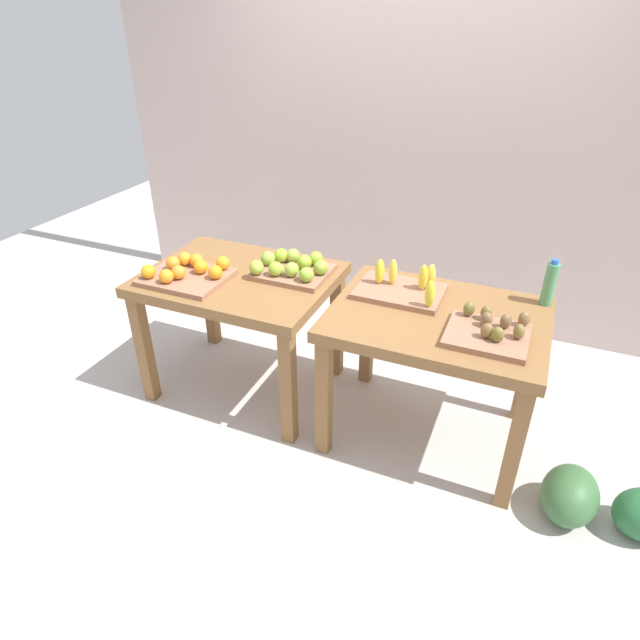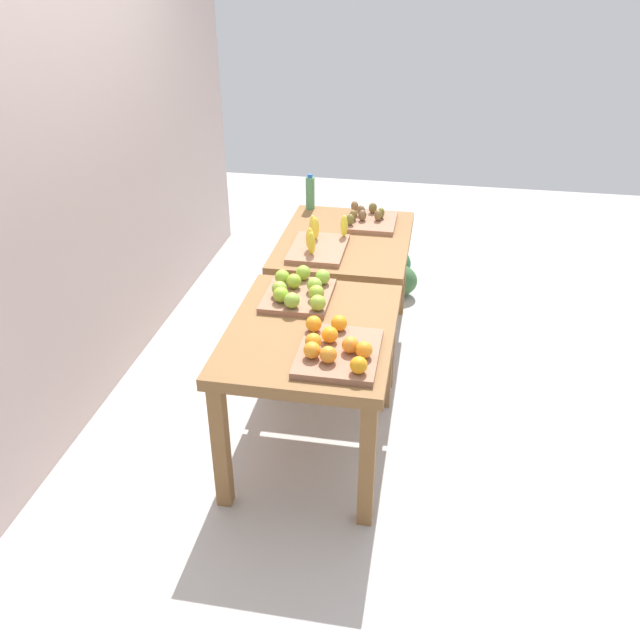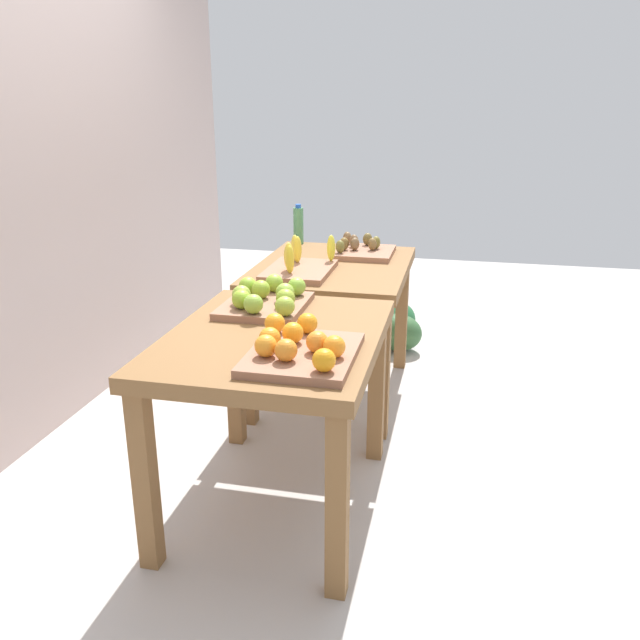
{
  "view_description": "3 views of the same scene",
  "coord_description": "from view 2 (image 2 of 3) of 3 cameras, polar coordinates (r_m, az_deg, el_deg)",
  "views": [
    {
      "loc": [
        0.92,
        -2.32,
        2.07
      ],
      "look_at": [
        -0.07,
        0.01,
        0.57
      ],
      "focal_mm": 30.32,
      "sensor_mm": 36.0,
      "label": 1
    },
    {
      "loc": [
        -3.28,
        -0.54,
        2.4
      ],
      "look_at": [
        -0.1,
        0.04,
        0.53
      ],
      "focal_mm": 37.55,
      "sensor_mm": 36.0,
      "label": 2
    },
    {
      "loc": [
        -2.79,
        -0.68,
        1.6
      ],
      "look_at": [
        0.1,
        -0.03,
        0.59
      ],
      "focal_mm": 36.5,
      "sensor_mm": 36.0,
      "label": 3
    }
  ],
  "objects": [
    {
      "name": "ground_plane",
      "position": [
        4.1,
        0.81,
        -5.8
      ],
      "size": [
        8.0,
        8.0,
        0.0
      ],
      "primitive_type": "plane",
      "color": "#B8B2AD"
    },
    {
      "name": "back_wall",
      "position": [
        3.89,
        -19.76,
        14.97
      ],
      "size": [
        4.4,
        0.12,
        3.0
      ],
      "primitive_type": "cube",
      "color": "#C3ADA7",
      "rests_on": "ground_plane"
    },
    {
      "name": "display_table_left",
      "position": [
        3.28,
        -0.73,
        -2.29
      ],
      "size": [
        1.04,
        0.8,
        0.76
      ],
      "color": "brown",
      "rests_on": "ground_plane"
    },
    {
      "name": "display_table_right",
      "position": [
        4.26,
        2.13,
        5.66
      ],
      "size": [
        1.04,
        0.8,
        0.76
      ],
      "color": "brown",
      "rests_on": "ground_plane"
    },
    {
      "name": "orange_bin",
      "position": [
        2.99,
        1.43,
        -2.42
      ],
      "size": [
        0.44,
        0.37,
        0.11
      ],
      "color": "#97674E",
      "rests_on": "display_table_left"
    },
    {
      "name": "apple_bin",
      "position": [
        3.46,
        -1.77,
        2.5
      ],
      "size": [
        0.42,
        0.35,
        0.11
      ],
      "color": "#97674E",
      "rests_on": "display_table_left"
    },
    {
      "name": "banana_crate",
      "position": [
        4.02,
        -0.13,
        6.45
      ],
      "size": [
        0.44,
        0.32,
        0.17
      ],
      "color": "#97674E",
      "rests_on": "display_table_right"
    },
    {
      "name": "kiwi_bin",
      "position": [
        4.42,
        4.18,
        8.55
      ],
      "size": [
        0.36,
        0.32,
        0.1
      ],
      "color": "#97674E",
      "rests_on": "display_table_right"
    },
    {
      "name": "water_bottle",
      "position": [
        4.65,
        -0.84,
        10.81
      ],
      "size": [
        0.06,
        0.06,
        0.24
      ],
      "color": "#4C8C59",
      "rests_on": "display_table_right"
    },
    {
      "name": "watermelon_pile",
      "position": [
        5.24,
        6.49,
        4.03
      ],
      "size": [
        0.62,
        0.36,
        0.25
      ],
      "color": "#266136",
      "rests_on": "ground_plane"
    }
  ]
}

